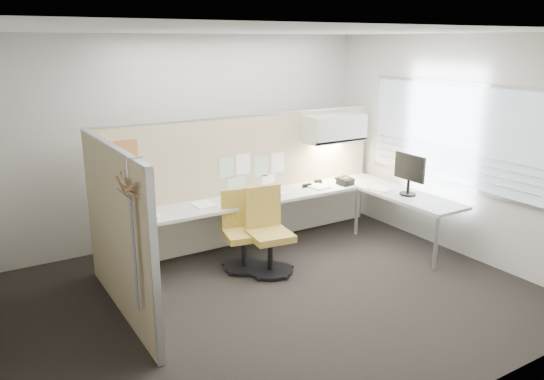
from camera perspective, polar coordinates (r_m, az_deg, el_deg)
floor at (r=5.96m, az=0.06°, el=-11.35°), size 5.50×4.50×0.01m
ceiling at (r=5.30m, az=0.07°, el=16.80°), size 5.50×4.50×0.01m
wall_back at (r=7.43m, az=-9.13°, el=5.42°), size 5.50×0.02×2.80m
wall_front at (r=3.82m, az=18.18°, el=-5.13°), size 5.50×0.02×2.80m
wall_right at (r=7.26m, az=18.94°, el=4.52°), size 0.02×4.50×2.80m
window_pane at (r=7.21m, az=18.91°, el=5.67°), size 0.01×2.80×1.30m
partition_back at (r=7.20m, az=-2.90°, el=0.99°), size 4.10×0.06×1.75m
partition_left at (r=5.49m, az=-16.27°, el=-4.42°), size 0.06×2.20×1.75m
desk at (r=7.07m, az=1.69°, el=-1.57°), size 4.00×2.07×0.73m
overhead_bin at (r=7.63m, az=6.79°, el=6.62°), size 0.90×0.36×0.38m
task_light_strip at (r=7.66m, az=6.74°, el=5.07°), size 0.60×0.06×0.02m
pinned_papers at (r=7.17m, az=-2.23°, el=2.23°), size 1.01×0.00×0.47m
poster at (r=6.45m, az=-15.40°, el=3.66°), size 0.28×0.00×0.35m
chair_left at (r=6.38m, az=-0.45°, el=-4.72°), size 0.54×0.56×1.02m
chair_right at (r=6.50m, az=-3.27°, el=-4.64°), size 0.53×0.55×0.95m
monitor at (r=7.20m, az=14.55°, el=1.89°), size 0.22×0.52×0.55m
phone at (r=7.61m, az=7.86°, el=0.95°), size 0.24×0.22×0.12m
stapler at (r=7.43m, az=3.77°, el=0.49°), size 0.14×0.04×0.05m
tape_dispenser at (r=7.61m, az=4.97°, el=0.87°), size 0.11×0.08×0.06m
coat_hook at (r=4.61m, az=-15.20°, el=-1.10°), size 0.18×0.45×1.36m
paper_stack_0 at (r=6.34m, az=-13.38°, el=-2.73°), size 0.29×0.34×0.03m
paper_stack_1 at (r=6.65m, az=-7.41°, el=-1.58°), size 0.24×0.30×0.02m
paper_stack_2 at (r=7.12m, az=0.19°, el=-0.31°), size 0.25×0.31×0.02m
paper_stack_3 at (r=7.44m, az=4.93°, el=0.37°), size 0.27×0.33×0.02m
paper_stack_4 at (r=7.44m, az=11.61°, el=0.11°), size 0.28×0.34×0.02m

